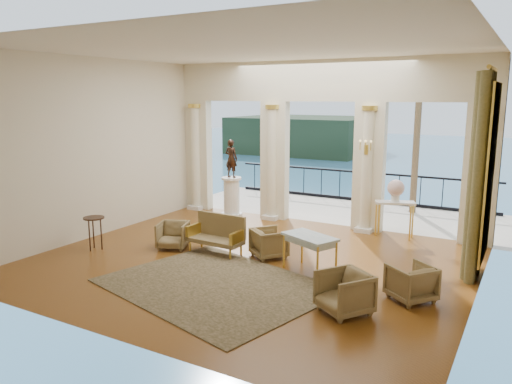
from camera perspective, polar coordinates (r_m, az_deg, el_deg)
The scene contains 23 objects.
floor at distance 10.93m, azimuth -0.74°, elevation -8.03°, with size 9.00×9.00×0.00m, color #492709.
room_walls at distance 9.41m, azimuth -4.25°, elevation 6.80°, with size 9.00×9.00×9.00m.
arcade at distance 13.80m, azimuth 7.32°, elevation 6.82°, with size 9.00×0.56×4.50m.
terrace at distance 16.03m, azimuth 9.79°, elevation -2.21°, with size 10.00×3.60×0.10m, color #B8AC9C.
balustrade at distance 17.42m, azimuth 11.64°, elevation 0.32°, with size 9.00×0.06×1.03m.
palm_tree at distance 15.86m, azimuth 18.28°, elevation 12.35°, with size 2.00×2.00×4.50m.
headland at distance 86.67m, azimuth 5.56°, elevation 6.56°, with size 22.00×18.00×6.00m, color black.
sea at distance 69.77m, azimuth 25.02°, elevation 2.04°, with size 160.00×160.00×0.00m, color teal.
curtain at distance 10.57m, azimuth 24.16°, elevation 1.64°, with size 0.33×1.40×4.09m.
window_frame at distance 10.55m, azimuth 25.20°, elevation 1.98°, with size 0.04×1.60×3.40m, color gold.
wall_sconce at distance 13.07m, azimuth 12.46°, elevation 4.87°, with size 0.30×0.11×0.33m.
rug at distance 9.68m, azimuth -4.62°, elevation -10.56°, with size 4.03×3.13×0.02m, color #292D16.
armchair_a at distance 11.98m, azimuth -9.48°, elevation -4.74°, with size 0.67×0.63×0.69m, color #493D1E.
armchair_b at distance 8.52m, azimuth 10.05°, elevation -11.04°, with size 0.76×0.71×0.78m, color #493D1E.
armchair_c at distance 9.30m, azimuth 17.31°, elevation -9.66°, with size 0.70×0.65×0.72m, color #493D1E.
armchair_d at distance 11.16m, azimuth 1.52°, elevation -5.69°, with size 0.70×0.65×0.72m, color #493D1E.
settee at distance 11.54m, azimuth -4.42°, elevation -4.78°, with size 1.34×0.62×0.87m.
game_table at distance 10.22m, azimuth 6.16°, elevation -5.40°, with size 1.27×1.01×0.77m.
pedestal at distance 14.93m, azimuth -2.80°, elevation -0.61°, with size 0.64×0.64×1.17m.
statue at distance 14.75m, azimuth -2.85°, elevation 3.84°, with size 0.41×0.27×1.12m, color black.
console_table at distance 13.13m, azimuth 15.59°, elevation -1.73°, with size 1.04×0.72×0.92m.
urn at distance 13.04m, azimuth 15.69°, elevation 0.32°, with size 0.42×0.42×0.56m.
side_table at distance 12.21m, azimuth -18.03°, elevation -3.26°, with size 0.48×0.48×0.78m.
Camera 1 is at (5.23, -8.92, 3.55)m, focal length 35.00 mm.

